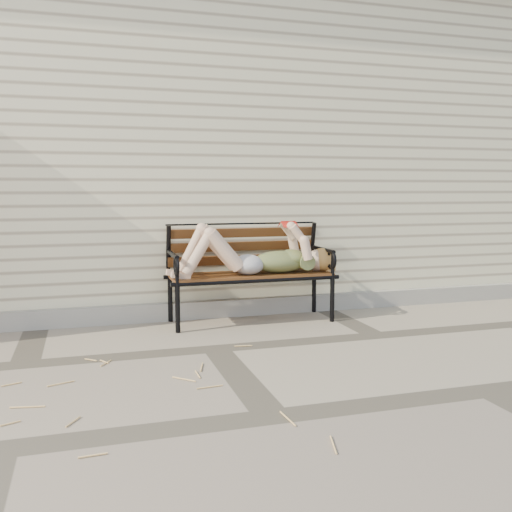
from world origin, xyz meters
name	(u,v)px	position (x,y,z in m)	size (l,w,h in m)	color
ground	(216,349)	(0.00, 0.00, 0.00)	(80.00, 80.00, 0.00)	gray
house_wall	(158,156)	(0.00, 3.00, 1.50)	(8.00, 4.00, 3.00)	beige
house_roof	(155,8)	(0.00, 3.00, 3.15)	(8.30, 4.30, 0.30)	#443431
foundation_strip	(191,310)	(0.00, 0.97, 0.07)	(8.00, 0.10, 0.15)	gray
garden_bench	(248,257)	(0.47, 0.82, 0.54)	(1.48, 0.59, 0.96)	black
reading_woman	(253,255)	(0.48, 0.70, 0.57)	(1.40, 0.32, 0.44)	#093041
straw_scatter	(103,393)	(-0.79, -0.68, 0.01)	(2.75, 1.64, 0.01)	#E0B36D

